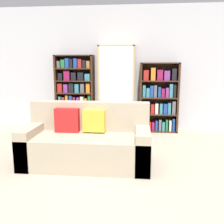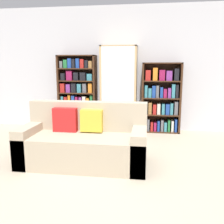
# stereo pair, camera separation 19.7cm
# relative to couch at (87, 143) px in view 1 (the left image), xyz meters

# --- Properties ---
(ground_plane) EXTENTS (16.00, 16.00, 0.00)m
(ground_plane) POSITION_rel_couch_xyz_m (0.43, -0.61, -0.31)
(ground_plane) COLOR tan
(wall_back) EXTENTS (6.99, 0.06, 2.70)m
(wall_back) POSITION_rel_couch_xyz_m (0.43, 2.18, 1.04)
(wall_back) COLOR silver
(wall_back) RESTS_ON ground
(couch) EXTENTS (1.81, 0.82, 0.88)m
(couch) POSITION_rel_couch_xyz_m (0.00, 0.00, 0.00)
(couch) COLOR tan
(couch) RESTS_ON ground
(bookshelf_left) EXTENTS (0.85, 0.32, 1.65)m
(bookshelf_left) POSITION_rel_couch_xyz_m (-0.65, 1.98, 0.50)
(bookshelf_left) COLOR #3D2314
(bookshelf_left) RESTS_ON ground
(display_cabinet) EXTENTS (0.77, 0.36, 1.84)m
(display_cabinet) POSITION_rel_couch_xyz_m (0.28, 1.96, 0.61)
(display_cabinet) COLOR tan
(display_cabinet) RESTS_ON ground
(bookshelf_right) EXTENTS (0.82, 0.32, 1.49)m
(bookshelf_right) POSITION_rel_couch_xyz_m (1.19, 1.98, 0.40)
(bookshelf_right) COLOR #3D2314
(bookshelf_right) RESTS_ON ground
(wine_bottle) EXTENTS (0.08, 0.08, 0.34)m
(wine_bottle) POSITION_rel_couch_xyz_m (0.58, 0.94, -0.17)
(wine_bottle) COLOR #143819
(wine_bottle) RESTS_ON ground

